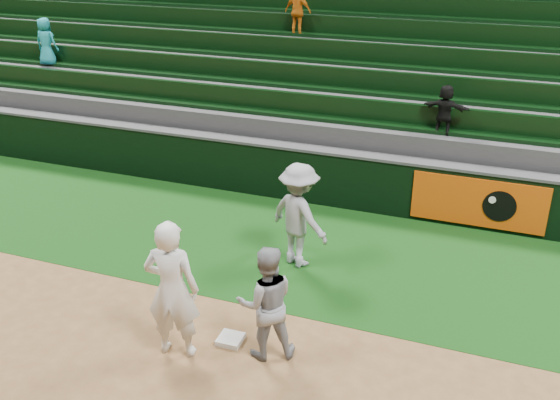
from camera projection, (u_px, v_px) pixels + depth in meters
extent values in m
plane|color=brown|center=(237.00, 341.00, 9.28)|extent=(70.00, 70.00, 0.00)
cube|color=#0D340D|center=(302.00, 249.00, 11.83)|extent=(36.00, 4.20, 0.01)
cube|color=white|center=(230.00, 339.00, 9.25)|extent=(0.36, 0.36, 0.08)
imported|color=white|center=(172.00, 290.00, 8.61)|extent=(0.85, 0.64, 2.11)
imported|color=#90939A|center=(266.00, 303.00, 8.66)|extent=(1.05, 0.97, 1.72)
imported|color=#9597A1|center=(299.00, 215.00, 10.96)|extent=(1.43, 1.18, 1.92)
cube|color=black|center=(335.00, 179.00, 13.46)|extent=(36.00, 0.35, 1.20)
cube|color=#D84C0A|center=(478.00, 203.00, 12.34)|extent=(2.60, 0.05, 1.00)
cylinder|color=black|center=(499.00, 206.00, 12.19)|extent=(0.64, 0.02, 0.64)
cylinder|color=white|center=(492.00, 200.00, 12.17)|extent=(0.14, 0.02, 0.14)
cube|color=#424244|center=(336.00, 152.00, 13.21)|extent=(36.00, 0.40, 0.06)
cube|color=#333335|center=(344.00, 158.00, 13.99)|extent=(36.00, 0.85, 1.65)
cube|color=black|center=(349.00, 109.00, 13.76)|extent=(36.00, 0.14, 0.50)
cube|color=black|center=(347.00, 120.00, 13.70)|extent=(36.00, 0.45, 0.08)
cube|color=#333335|center=(354.00, 137.00, 14.62)|extent=(36.00, 0.85, 2.10)
cube|color=black|center=(360.00, 80.00, 14.30)|extent=(36.00, 0.14, 0.50)
cube|color=black|center=(358.00, 91.00, 14.24)|extent=(36.00, 0.45, 0.08)
cube|color=#333335|center=(363.00, 118.00, 15.25)|extent=(36.00, 0.85, 2.55)
cube|color=black|center=(369.00, 54.00, 14.84)|extent=(36.00, 0.14, 0.50)
cube|color=black|center=(367.00, 64.00, 14.78)|extent=(36.00, 0.45, 0.08)
cube|color=#333335|center=(372.00, 101.00, 15.89)|extent=(36.00, 0.85, 3.00)
cube|color=black|center=(378.00, 29.00, 15.38)|extent=(36.00, 0.14, 0.50)
cube|color=black|center=(376.00, 39.00, 15.32)|extent=(36.00, 0.45, 0.08)
cube|color=#333335|center=(380.00, 84.00, 16.52)|extent=(36.00, 0.85, 3.45)
cube|color=black|center=(387.00, 6.00, 15.92)|extent=(36.00, 0.14, 0.50)
cube|color=black|center=(385.00, 15.00, 15.86)|extent=(36.00, 0.45, 0.08)
cube|color=#333335|center=(387.00, 69.00, 17.15)|extent=(36.00, 0.85, 3.90)
cube|color=#333335|center=(393.00, 55.00, 17.78)|extent=(36.00, 0.85, 4.35)
imported|color=teal|center=(46.00, 42.00, 16.62)|extent=(0.62, 0.41, 1.26)
imported|color=orange|center=(298.00, 11.00, 15.62)|extent=(0.75, 0.41, 1.22)
imported|color=black|center=(445.00, 110.00, 12.73)|extent=(1.00, 0.46, 1.04)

